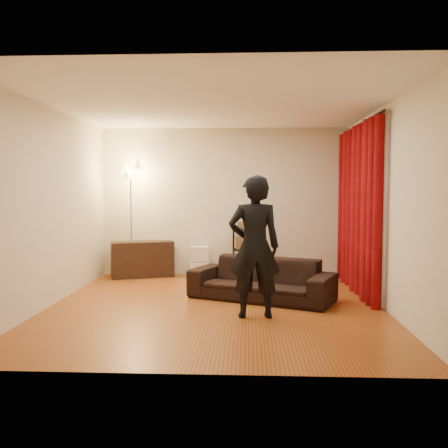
# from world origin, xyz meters

# --- Properties ---
(floor) EXTENTS (5.00, 5.00, 0.00)m
(floor) POSITION_xyz_m (0.00, 0.00, 0.00)
(floor) COLOR #984820
(floor) RESTS_ON ground
(ceiling) EXTENTS (5.00, 5.00, 0.00)m
(ceiling) POSITION_xyz_m (0.00, 0.00, 2.70)
(ceiling) COLOR white
(ceiling) RESTS_ON ground
(wall_back) EXTENTS (5.00, 0.00, 5.00)m
(wall_back) POSITION_xyz_m (0.00, 2.50, 1.35)
(wall_back) COLOR beige
(wall_back) RESTS_ON ground
(wall_front) EXTENTS (5.00, 0.00, 5.00)m
(wall_front) POSITION_xyz_m (0.00, -2.50, 1.35)
(wall_front) COLOR beige
(wall_front) RESTS_ON ground
(wall_left) EXTENTS (0.00, 5.00, 5.00)m
(wall_left) POSITION_xyz_m (-2.25, 0.00, 1.35)
(wall_left) COLOR beige
(wall_left) RESTS_ON ground
(wall_right) EXTENTS (0.00, 5.00, 5.00)m
(wall_right) POSITION_xyz_m (2.25, 0.00, 1.35)
(wall_right) COLOR beige
(wall_right) RESTS_ON ground
(curtain_rod) EXTENTS (0.04, 2.65, 0.04)m
(curtain_rod) POSITION_xyz_m (2.15, 1.12, 2.58)
(curtain_rod) COLOR black
(curtain_rod) RESTS_ON wall_right
(curtain) EXTENTS (0.22, 2.65, 2.55)m
(curtain) POSITION_xyz_m (2.13, 1.12, 1.28)
(curtain) COLOR maroon
(curtain) RESTS_ON ground
(sofa) EXTENTS (2.19, 1.54, 0.59)m
(sofa) POSITION_xyz_m (0.63, 0.44, 0.30)
(sofa) COLOR black
(sofa) RESTS_ON ground
(person) EXTENTS (0.69, 0.50, 1.76)m
(person) POSITION_xyz_m (0.52, -0.55, 0.88)
(person) COLOR black
(person) RESTS_ON ground
(media_cabinet) EXTENTS (1.18, 0.75, 0.64)m
(media_cabinet) POSITION_xyz_m (-1.48, 2.23, 0.32)
(media_cabinet) COLOR #311F13
(media_cabinet) RESTS_ON ground
(storage_boxes) EXTENTS (0.35, 0.29, 0.55)m
(storage_boxes) POSITION_xyz_m (-0.44, 2.31, 0.28)
(storage_boxes) COLOR silver
(storage_boxes) RESTS_ON ground
(wire_shelf) EXTENTS (0.55, 0.47, 1.03)m
(wire_shelf) POSITION_xyz_m (0.41, 2.17, 0.52)
(wire_shelf) COLOR black
(wire_shelf) RESTS_ON ground
(floor_lamp) EXTENTS (0.41, 0.41, 2.06)m
(floor_lamp) POSITION_xyz_m (-1.65, 2.12, 1.03)
(floor_lamp) COLOR silver
(floor_lamp) RESTS_ON ground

